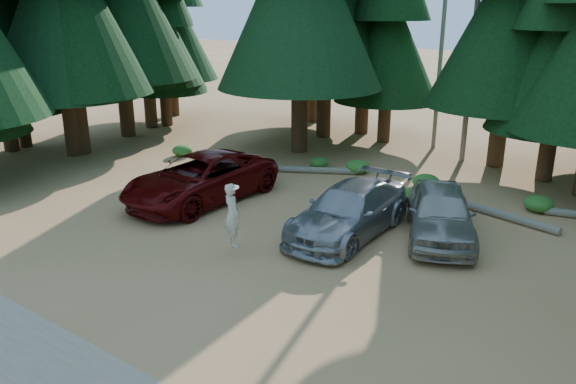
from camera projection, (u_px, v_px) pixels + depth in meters
The scene contains 18 objects.
ground at pixel (249, 269), 15.33m from camera, with size 160.00×160.00×0.00m, color #9F7443.
forest_belt_north at pixel (449, 156), 26.87m from camera, with size 36.00×7.00×22.00m, color black, non-canonical shape.
forest_belt_west at pixel (54, 155), 27.01m from camera, with size 6.00×22.00×22.00m, color black, non-canonical shape.
snag_front at pixel (475, 26), 24.15m from camera, with size 0.24×0.24×12.00m, color #6F6B59.
snag_back at pixel (442, 46), 26.73m from camera, with size 0.20×0.20×10.00m, color #6F6B59.
red_pickup at pixel (201, 178), 20.40m from camera, with size 2.84×6.17×1.71m, color #550707.
silver_minivan_center at pixel (349, 211), 17.39m from camera, with size 2.17×5.35×1.55m, color #989A9F.
silver_minivan_right at pixel (441, 213), 17.14m from camera, with size 1.93×4.80×1.64m, color #A69F93.
frisbee_player at pixel (232, 214), 15.85m from camera, with size 0.80×0.69×1.86m.
log_left at pixel (311, 170), 24.03m from camera, with size 0.28×0.28×3.85m, color #6F6B59.
log_mid at pixel (510, 217), 18.65m from camera, with size 0.27×0.27×3.34m, color #6F6B59.
shrub_far_left at pixel (319, 162), 24.83m from camera, with size 0.84×0.84×0.46m, color #2D6C20.
shrub_left at pixel (358, 167), 24.00m from camera, with size 1.03×1.03×0.57m, color #2D6C20.
shrub_center_left at pixel (380, 188), 20.96m from camera, with size 1.27×1.27×0.70m, color #2D6C20.
shrub_center_right at pixel (426, 182), 21.92m from camera, with size 1.05×1.05×0.58m, color #2D6C20.
shrub_right at pixel (416, 196), 20.14m from camera, with size 1.16×1.16×0.64m, color #2D6C20.
shrub_far_right at pixel (539, 204), 19.52m from camera, with size 1.01×1.01×0.55m, color #2D6C20.
shrub_edge_west at pixel (182, 150), 26.76m from camera, with size 0.95×0.95×0.52m, color #2D6C20.
Camera 1 is at (8.98, -10.64, 6.82)m, focal length 35.00 mm.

